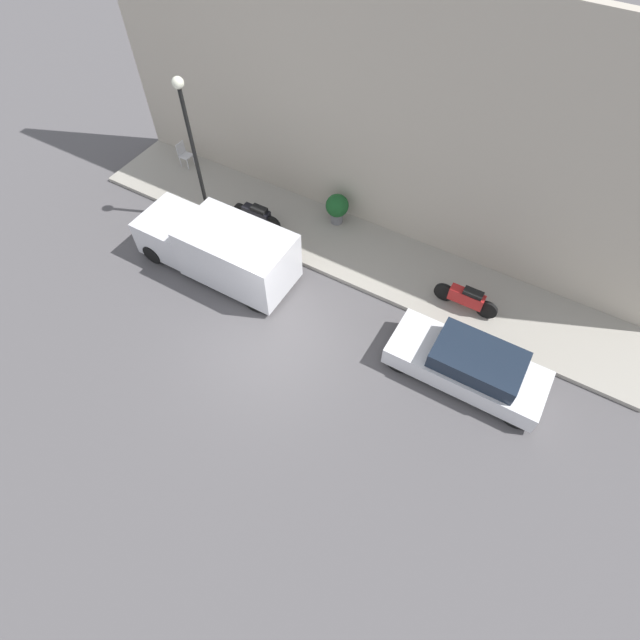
{
  "coord_description": "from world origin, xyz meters",
  "views": [
    {
      "loc": [
        -6.01,
        -4.97,
        11.67
      ],
      "look_at": [
        1.06,
        -0.86,
        0.6
      ],
      "focal_mm": 28.0,
      "sensor_mm": 36.0,
      "label": 1
    }
  ],
  "objects_px": {
    "motorcycle_black": "(257,214)",
    "potted_plant": "(337,207)",
    "parked_car": "(469,365)",
    "motorcycle_red": "(467,298)",
    "streetlamp": "(190,133)",
    "delivery_van": "(218,247)",
    "cafe_chair": "(184,153)"
  },
  "relations": [
    {
      "from": "motorcycle_black",
      "to": "potted_plant",
      "type": "distance_m",
      "value": 2.65
    },
    {
      "from": "parked_car",
      "to": "delivery_van",
      "type": "bearing_deg",
      "value": 90.8
    },
    {
      "from": "delivery_van",
      "to": "streetlamp",
      "type": "bearing_deg",
      "value": 47.3
    },
    {
      "from": "motorcycle_black",
      "to": "potted_plant",
      "type": "xyz_separation_m",
      "value": [
        1.42,
        -2.23,
        0.22
      ]
    },
    {
      "from": "motorcycle_red",
      "to": "cafe_chair",
      "type": "distance_m",
      "value": 11.41
    },
    {
      "from": "parked_car",
      "to": "delivery_van",
      "type": "distance_m",
      "value": 7.97
    },
    {
      "from": "parked_car",
      "to": "streetlamp",
      "type": "xyz_separation_m",
      "value": [
        1.55,
        9.76,
        2.66
      ]
    },
    {
      "from": "parked_car",
      "to": "motorcycle_black",
      "type": "xyz_separation_m",
      "value": [
        2.04,
        8.06,
        -0.05
      ]
    },
    {
      "from": "parked_car",
      "to": "streetlamp",
      "type": "height_order",
      "value": "streetlamp"
    },
    {
      "from": "motorcycle_red",
      "to": "delivery_van",
      "type": "bearing_deg",
      "value": 107.26
    },
    {
      "from": "streetlamp",
      "to": "cafe_chair",
      "type": "height_order",
      "value": "streetlamp"
    },
    {
      "from": "parked_car",
      "to": "motorcycle_red",
      "type": "xyz_separation_m",
      "value": [
        2.1,
        0.84,
        -0.01
      ]
    },
    {
      "from": "motorcycle_black",
      "to": "cafe_chair",
      "type": "bearing_deg",
      "value": 72.57
    },
    {
      "from": "motorcycle_black",
      "to": "potted_plant",
      "type": "bearing_deg",
      "value": -57.6
    },
    {
      "from": "parked_car",
      "to": "motorcycle_black",
      "type": "bearing_deg",
      "value": 75.82
    },
    {
      "from": "streetlamp",
      "to": "motorcycle_black",
      "type": "bearing_deg",
      "value": -74.05
    },
    {
      "from": "parked_car",
      "to": "cafe_chair",
      "type": "height_order",
      "value": "parked_car"
    },
    {
      "from": "potted_plant",
      "to": "parked_car",
      "type": "bearing_deg",
      "value": -120.62
    },
    {
      "from": "motorcycle_black",
      "to": "cafe_chair",
      "type": "relative_size",
      "value": 2.03
    },
    {
      "from": "potted_plant",
      "to": "cafe_chair",
      "type": "relative_size",
      "value": 1.19
    },
    {
      "from": "potted_plant",
      "to": "cafe_chair",
      "type": "xyz_separation_m",
      "value": [
        -0.12,
        6.35,
        -0.12
      ]
    },
    {
      "from": "motorcycle_red",
      "to": "motorcycle_black",
      "type": "height_order",
      "value": "motorcycle_red"
    },
    {
      "from": "delivery_van",
      "to": "cafe_chair",
      "type": "height_order",
      "value": "delivery_van"
    },
    {
      "from": "parked_car",
      "to": "potted_plant",
      "type": "relative_size",
      "value": 3.86
    },
    {
      "from": "motorcycle_red",
      "to": "potted_plant",
      "type": "distance_m",
      "value": 5.18
    },
    {
      "from": "parked_car",
      "to": "motorcycle_red",
      "type": "height_order",
      "value": "parked_car"
    },
    {
      "from": "motorcycle_red",
      "to": "streetlamp",
      "type": "height_order",
      "value": "streetlamp"
    },
    {
      "from": "motorcycle_black",
      "to": "motorcycle_red",
      "type": "bearing_deg",
      "value": -89.48
    },
    {
      "from": "motorcycle_red",
      "to": "streetlamp",
      "type": "distance_m",
      "value": 9.33
    },
    {
      "from": "motorcycle_red",
      "to": "potted_plant",
      "type": "xyz_separation_m",
      "value": [
        1.35,
        5.0,
        0.18
      ]
    },
    {
      "from": "streetlamp",
      "to": "potted_plant",
      "type": "distance_m",
      "value": 5.03
    },
    {
      "from": "delivery_van",
      "to": "cafe_chair",
      "type": "bearing_deg",
      "value": 50.8
    }
  ]
}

